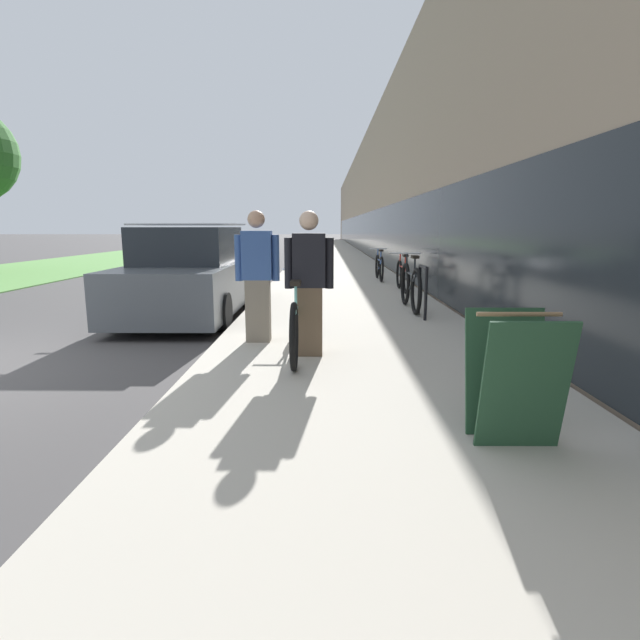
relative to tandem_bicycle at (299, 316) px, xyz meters
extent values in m
cube|color=#BCB5A5|center=(0.74, 19.95, -0.45)|extent=(3.68, 70.00, 0.13)
cube|color=gray|center=(7.63, 27.95, 2.85)|extent=(10.00, 70.00, 6.73)
cube|color=#1E2328|center=(2.67, 27.95, 0.74)|extent=(0.10, 63.00, 2.20)
cube|color=#5B9347|center=(-10.49, 23.95, -0.50)|extent=(5.91, 70.00, 0.03)
torus|color=black|center=(0.00, 1.05, -0.03)|extent=(0.06, 0.71, 0.71)
torus|color=black|center=(0.00, -1.03, -0.03)|extent=(0.06, 0.71, 0.71)
cylinder|color=#7AD1C6|center=(0.00, 0.01, 0.19)|extent=(0.04, 1.77, 0.04)
cylinder|color=#7AD1C6|center=(0.00, -0.40, 0.09)|extent=(0.04, 1.05, 0.33)
cylinder|color=#7AD1C6|center=(0.00, -0.65, 0.33)|extent=(0.03, 0.03, 0.29)
cube|color=black|center=(0.00, -0.65, 0.48)|extent=(0.11, 0.22, 0.05)
cylinder|color=#7AD1C6|center=(0.00, 0.89, 0.34)|extent=(0.03, 0.03, 0.31)
cylinder|color=silver|center=(0.00, 0.89, 0.50)|extent=(0.52, 0.03, 0.03)
cube|color=brown|center=(0.14, -0.36, 0.01)|extent=(0.30, 0.22, 0.78)
cube|color=black|center=(0.14, -0.36, 0.70)|extent=(0.37, 0.22, 0.60)
cylinder|color=black|center=(-0.09, -0.36, 0.67)|extent=(0.09, 0.09, 0.57)
cylinder|color=black|center=(0.37, -0.36, 0.67)|extent=(0.09, 0.09, 0.57)
sphere|color=beige|center=(0.14, -0.36, 1.14)|extent=(0.21, 0.21, 0.21)
cube|color=#756B5B|center=(-0.54, 0.33, 0.02)|extent=(0.31, 0.22, 0.79)
cube|color=#33518E|center=(-0.54, 0.33, 0.72)|extent=(0.37, 0.22, 0.61)
cylinder|color=#33518E|center=(-0.77, 0.33, 0.69)|extent=(0.09, 0.09, 0.57)
cylinder|color=#33518E|center=(-0.30, 0.33, 0.69)|extent=(0.09, 0.09, 0.57)
sphere|color=tan|center=(-0.54, 0.33, 1.16)|extent=(0.22, 0.22, 0.22)
cylinder|color=black|center=(1.90, 1.79, 0.03)|extent=(0.05, 0.05, 0.82)
cylinder|color=black|center=(1.90, 2.34, 0.03)|extent=(0.05, 0.05, 0.82)
cylinder|color=black|center=(1.90, 2.07, 0.44)|extent=(0.05, 0.55, 0.05)
torus|color=black|center=(1.85, 3.45, 0.01)|extent=(0.06, 0.78, 0.78)
torus|color=black|center=(1.85, 2.33, 0.01)|extent=(0.06, 0.78, 0.78)
cylinder|color=black|center=(1.85, 2.89, 0.25)|extent=(0.04, 0.95, 0.04)
cylinder|color=black|center=(1.85, 2.66, 0.14)|extent=(0.04, 0.58, 0.36)
cylinder|color=black|center=(1.85, 2.53, 0.41)|extent=(0.03, 0.03, 0.32)
cube|color=black|center=(1.85, 2.53, 0.57)|extent=(0.11, 0.22, 0.05)
cylinder|color=black|center=(1.85, 3.36, 0.42)|extent=(0.03, 0.03, 0.34)
cylinder|color=silver|center=(1.85, 3.36, 0.59)|extent=(0.52, 0.03, 0.03)
torus|color=black|center=(2.11, 5.99, -0.04)|extent=(0.06, 0.68, 0.68)
torus|color=black|center=(2.11, 4.98, -0.04)|extent=(0.06, 0.68, 0.68)
cylinder|color=red|center=(2.11, 5.48, 0.17)|extent=(0.04, 0.86, 0.04)
cylinder|color=red|center=(2.11, 5.28, 0.07)|extent=(0.04, 0.53, 0.31)
cylinder|color=red|center=(2.11, 5.16, 0.31)|extent=(0.03, 0.03, 0.28)
cube|color=black|center=(2.11, 5.16, 0.45)|extent=(0.11, 0.22, 0.05)
cylinder|color=red|center=(2.11, 5.91, 0.31)|extent=(0.03, 0.03, 0.30)
cylinder|color=silver|center=(2.11, 5.91, 0.46)|extent=(0.52, 0.03, 0.03)
torus|color=black|center=(1.85, 8.44, -0.04)|extent=(0.06, 0.68, 0.68)
torus|color=black|center=(1.85, 7.40, -0.04)|extent=(0.06, 0.68, 0.68)
cylinder|color=#2D56A8|center=(1.85, 7.92, 0.17)|extent=(0.04, 0.88, 0.04)
cylinder|color=#2D56A8|center=(1.85, 7.71, 0.07)|extent=(0.04, 0.53, 0.31)
cylinder|color=#2D56A8|center=(1.85, 7.59, 0.31)|extent=(0.03, 0.03, 0.28)
cube|color=black|center=(1.85, 7.59, 0.45)|extent=(0.11, 0.22, 0.05)
cylinder|color=#2D56A8|center=(1.85, 8.35, 0.32)|extent=(0.03, 0.03, 0.30)
cylinder|color=silver|center=(1.85, 8.35, 0.46)|extent=(0.52, 0.03, 0.03)
cube|color=#23472D|center=(1.59, -2.89, 0.06)|extent=(0.56, 0.20, 0.89)
cube|color=#23472D|center=(1.59, -2.53, 0.06)|extent=(0.56, 0.20, 0.89)
cylinder|color=#93704C|center=(1.59, -2.71, 0.50)|extent=(0.56, 0.03, 0.03)
cube|color=#4C5156|center=(-2.07, 2.88, 0.04)|extent=(1.74, 4.31, 0.81)
cube|color=#1E2328|center=(-2.07, 2.88, 0.76)|extent=(1.50, 2.15, 0.62)
cylinder|color=silver|center=(-2.07, 3.35, 1.12)|extent=(1.86, 0.04, 0.04)
cylinder|color=silver|center=(-2.07, 2.40, 1.12)|extent=(1.86, 0.04, 0.04)
cylinder|color=black|center=(-2.87, 4.17, -0.21)|extent=(0.22, 0.60, 0.60)
cylinder|color=black|center=(-1.26, 4.17, -0.21)|extent=(0.22, 0.60, 0.60)
cylinder|color=black|center=(-2.87, 1.58, -0.21)|extent=(0.22, 0.60, 0.60)
cylinder|color=black|center=(-1.26, 1.58, -0.21)|extent=(0.22, 0.60, 0.60)
ellipsoid|color=#4C5156|center=(-2.19, 8.92, -0.09)|extent=(1.57, 3.98, 0.59)
cube|color=#1E2328|center=(-2.19, 9.41, 0.33)|extent=(1.10, 0.04, 0.26)
cylinder|color=black|center=(-2.92, 10.07, -0.21)|extent=(0.22, 0.60, 0.60)
cylinder|color=black|center=(-1.47, 10.07, -0.21)|extent=(0.22, 0.60, 0.60)
cylinder|color=black|center=(-2.92, 7.76, -0.21)|extent=(0.22, 0.60, 0.60)
cylinder|color=black|center=(-1.47, 7.76, -0.21)|extent=(0.22, 0.60, 0.60)
camera|label=1|loc=(0.30, -5.96, 1.07)|focal=28.00mm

